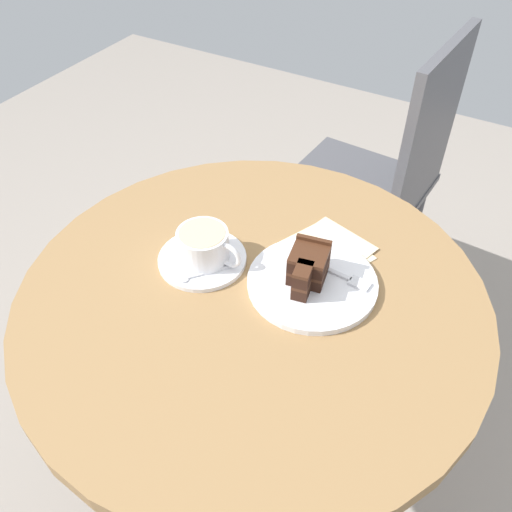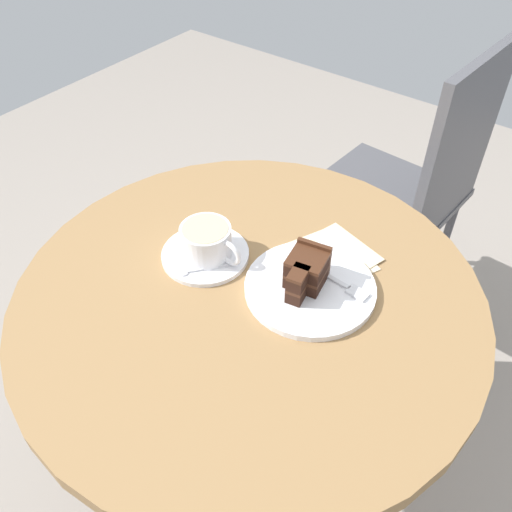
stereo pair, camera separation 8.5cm
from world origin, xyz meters
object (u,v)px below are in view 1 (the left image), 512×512
(fork, at_px, (340,275))
(napkin, at_px, (325,251))
(cafe_chair, at_px, (387,173))
(cake_slice, at_px, (308,267))
(teaspoon, at_px, (197,275))
(coffee_cup, at_px, (204,245))
(saucer, at_px, (202,259))
(cake_plate, at_px, (312,282))

(fork, bearing_deg, napkin, 136.73)
(napkin, relative_size, cafe_chair, 0.20)
(napkin, bearing_deg, fork, -47.08)
(cake_slice, distance_m, napkin, 0.10)
(teaspoon, bearing_deg, cake_slice, 156.64)
(coffee_cup, height_order, fork, coffee_cup)
(saucer, bearing_deg, coffee_cup, 17.74)
(cafe_chair, bearing_deg, saucer, -7.07)
(cake_plate, bearing_deg, teaspoon, -153.88)
(saucer, height_order, fork, fork)
(saucer, xyz_separation_m, teaspoon, (0.02, -0.04, 0.01))
(fork, bearing_deg, coffee_cup, -158.18)
(teaspoon, xyz_separation_m, cafe_chair, (0.11, 0.73, -0.19))
(coffee_cup, xyz_separation_m, cafe_chair, (0.12, 0.68, -0.21))
(coffee_cup, relative_size, cake_slice, 1.25)
(cake_plate, relative_size, napkin, 1.19)
(teaspoon, bearing_deg, fork, 158.81)
(napkin, bearing_deg, cake_slice, -86.72)
(cafe_chair, bearing_deg, cake_slice, 8.71)
(teaspoon, distance_m, cafe_chair, 0.76)
(cake_plate, xyz_separation_m, cake_slice, (-0.01, -0.00, 0.04))
(coffee_cup, xyz_separation_m, napkin, (0.18, 0.13, -0.04))
(saucer, xyz_separation_m, coffee_cup, (0.01, 0.00, 0.03))
(fork, xyz_separation_m, cafe_chair, (-0.10, 0.61, -0.19))
(cake_slice, bearing_deg, saucer, -167.40)
(coffee_cup, bearing_deg, cafe_chair, 79.71)
(teaspoon, xyz_separation_m, cake_slice, (0.17, 0.08, 0.03))
(saucer, distance_m, napkin, 0.22)
(fork, bearing_deg, saucer, -158.19)
(teaspoon, bearing_deg, saucer, -116.12)
(cake_plate, relative_size, cake_slice, 2.25)
(coffee_cup, xyz_separation_m, fork, (0.23, 0.07, -0.02))
(napkin, bearing_deg, teaspoon, -132.83)
(coffee_cup, distance_m, fork, 0.24)
(cake_slice, height_order, napkin, cake_slice)
(coffee_cup, distance_m, cake_slice, 0.19)
(coffee_cup, bearing_deg, cake_slice, 12.45)
(saucer, xyz_separation_m, napkin, (0.18, 0.13, -0.00))
(cafe_chair, bearing_deg, fork, 13.34)
(saucer, xyz_separation_m, fork, (0.23, 0.08, 0.01))
(saucer, bearing_deg, teaspoon, -65.93)
(teaspoon, distance_m, fork, 0.25)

